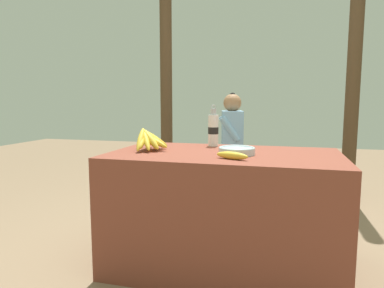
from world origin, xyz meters
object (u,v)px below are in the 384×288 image
at_px(loose_banana_front, 232,156).
at_px(support_post_near, 166,75).
at_px(water_bottle, 213,130).
at_px(support_post_far, 354,71).
at_px(banana_bunch_ripe, 149,139).
at_px(serving_bowl, 237,150).
at_px(banana_bunch_green, 291,156).
at_px(seated_vendor, 227,141).
at_px(wooden_bench, 248,169).

height_order(loose_banana_front, support_post_near, support_post_near).
distance_m(water_bottle, support_post_far, 1.95).
distance_m(banana_bunch_ripe, water_bottle, 0.47).
relative_size(banana_bunch_ripe, serving_bowl, 1.45).
relative_size(banana_bunch_ripe, banana_bunch_green, 1.06).
relative_size(serving_bowl, support_post_near, 0.08).
xyz_separation_m(loose_banana_front, support_post_far, (0.93, 2.01, 0.60)).
bearing_deg(support_post_far, seated_vendor, -159.24).
relative_size(serving_bowl, wooden_bench, 0.15).
distance_m(water_bottle, wooden_bench, 1.19).
xyz_separation_m(seated_vendor, support_post_near, (-0.80, 0.46, 0.70)).
bearing_deg(seated_vendor, banana_bunch_green, 171.58).
bearing_deg(banana_bunch_green, support_post_near, 163.52).
distance_m(water_bottle, banana_bunch_green, 1.25).
bearing_deg(support_post_near, banana_bunch_green, -16.48).
bearing_deg(water_bottle, wooden_bench, 82.75).
distance_m(wooden_bench, seated_vendor, 0.36).
height_order(loose_banana_front, banana_bunch_green, loose_banana_front).
bearing_deg(banana_bunch_ripe, wooden_bench, 70.62).
bearing_deg(seated_vendor, support_post_far, -171.08).
bearing_deg(banana_bunch_green, serving_bowl, -103.71).
bearing_deg(loose_banana_front, wooden_bench, 92.59).
bearing_deg(support_post_far, banana_bunch_ripe, -129.56).
bearing_deg(seated_vendor, water_bottle, 81.90).
bearing_deg(support_post_near, water_bottle, -59.85).
height_order(serving_bowl, wooden_bench, serving_bowl).
xyz_separation_m(loose_banana_front, wooden_bench, (-0.07, 1.59, -0.39)).
bearing_deg(seated_vendor, support_post_near, -41.66).
height_order(banana_bunch_ripe, seated_vendor, seated_vendor).
bearing_deg(wooden_bench, support_post_near, 157.46).
height_order(banana_bunch_ripe, wooden_bench, banana_bunch_ripe).
xyz_separation_m(serving_bowl, support_post_far, (0.93, 1.83, 0.60)).
height_order(water_bottle, banana_bunch_green, water_bottle).
bearing_deg(seated_vendor, serving_bowl, 89.63).
xyz_separation_m(serving_bowl, loose_banana_front, (-0.00, -0.18, -0.00)).
height_order(banana_bunch_green, support_post_far, support_post_far).
relative_size(wooden_bench, support_post_far, 0.51).
xyz_separation_m(water_bottle, loose_banana_front, (0.21, -0.52, -0.09)).
relative_size(banana_bunch_ripe, support_post_far, 0.12).
bearing_deg(water_bottle, serving_bowl, -58.12).
bearing_deg(support_post_near, serving_bowl, -59.53).
bearing_deg(banana_bunch_ripe, serving_bowl, -2.53).
height_order(banana_bunch_ripe, water_bottle, water_bottle).
bearing_deg(support_post_near, loose_banana_front, -61.84).
height_order(seated_vendor, banana_bunch_green, seated_vendor).
xyz_separation_m(water_bottle, banana_bunch_green, (0.56, 1.07, -0.34)).
bearing_deg(support_post_near, seated_vendor, -29.82).
height_order(water_bottle, support_post_near, support_post_near).
bearing_deg(seated_vendor, banana_bunch_ripe, 66.25).
distance_m(serving_bowl, wooden_bench, 1.47).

